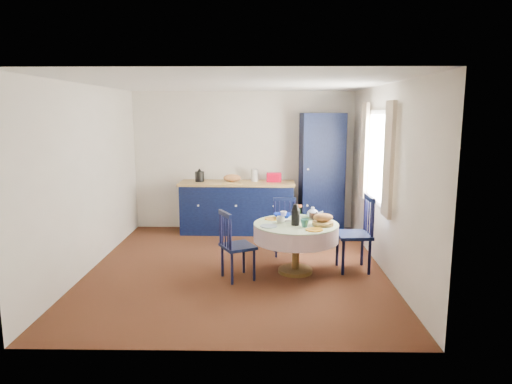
# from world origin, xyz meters

# --- Properties ---
(floor) EXTENTS (4.50, 4.50, 0.00)m
(floor) POSITION_xyz_m (0.00, 0.00, 0.00)
(floor) COLOR black
(floor) RESTS_ON ground
(ceiling) EXTENTS (4.50, 4.50, 0.00)m
(ceiling) POSITION_xyz_m (0.00, 0.00, 2.50)
(ceiling) COLOR white
(ceiling) RESTS_ON wall_back
(wall_back) EXTENTS (4.00, 0.02, 2.50)m
(wall_back) POSITION_xyz_m (0.00, 2.25, 1.25)
(wall_back) COLOR white
(wall_back) RESTS_ON floor
(wall_left) EXTENTS (0.02, 4.50, 2.50)m
(wall_left) POSITION_xyz_m (-2.00, 0.00, 1.25)
(wall_left) COLOR white
(wall_left) RESTS_ON floor
(wall_right) EXTENTS (0.02, 4.50, 2.50)m
(wall_right) POSITION_xyz_m (2.00, 0.00, 1.25)
(wall_right) COLOR white
(wall_right) RESTS_ON floor
(window) EXTENTS (0.10, 1.74, 1.45)m
(window) POSITION_xyz_m (1.95, 0.30, 1.52)
(window) COLOR white
(window) RESTS_ON wall_right
(kitchen_counter) EXTENTS (2.05, 0.67, 1.15)m
(kitchen_counter) POSITION_xyz_m (-0.10, 1.90, 0.47)
(kitchen_counter) COLOR black
(kitchen_counter) RESTS_ON floor
(pantry_cabinet) EXTENTS (0.78, 0.58, 2.12)m
(pantry_cabinet) POSITION_xyz_m (1.40, 2.00, 1.06)
(pantry_cabinet) COLOR black
(pantry_cabinet) RESTS_ON floor
(dining_table) EXTENTS (1.12, 1.12, 0.96)m
(dining_table) POSITION_xyz_m (0.81, -0.18, 0.56)
(dining_table) COLOR brown
(dining_table) RESTS_ON floor
(chair_left) EXTENTS (0.52, 0.53, 0.90)m
(chair_left) POSITION_xyz_m (0.01, -0.44, 0.46)
(chair_left) COLOR black
(chair_left) RESTS_ON floor
(chair_far) EXTENTS (0.40, 0.38, 0.85)m
(chair_far) POSITION_xyz_m (0.70, 0.65, 0.43)
(chair_far) COLOR black
(chair_far) RESTS_ON floor
(chair_right) EXTENTS (0.46, 0.48, 1.03)m
(chair_right) POSITION_xyz_m (1.64, -0.07, 0.52)
(chair_right) COLOR black
(chair_right) RESTS_ON floor
(mug_a) EXTENTS (0.11, 0.11, 0.09)m
(mug_a) POSITION_xyz_m (0.60, -0.15, 0.72)
(mug_a) COLOR silver
(mug_a) RESTS_ON dining_table
(mug_b) EXTENTS (0.11, 0.11, 0.10)m
(mug_b) POSITION_xyz_m (0.90, -0.36, 0.73)
(mug_b) COLOR #347E74
(mug_b) RESTS_ON dining_table
(mug_c) EXTENTS (0.13, 0.13, 0.10)m
(mug_c) POSITION_xyz_m (1.06, 0.05, 0.73)
(mug_c) COLOR black
(mug_c) RESTS_ON dining_table
(mug_d) EXTENTS (0.09, 0.09, 0.08)m
(mug_d) POSITION_xyz_m (0.65, 0.18, 0.72)
(mug_d) COLOR silver
(mug_d) RESTS_ON dining_table
(cobalt_bowl) EXTENTS (0.25, 0.25, 0.06)m
(cobalt_bowl) POSITION_xyz_m (0.63, 0.12, 0.71)
(cobalt_bowl) COLOR navy
(cobalt_bowl) RESTS_ON dining_table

